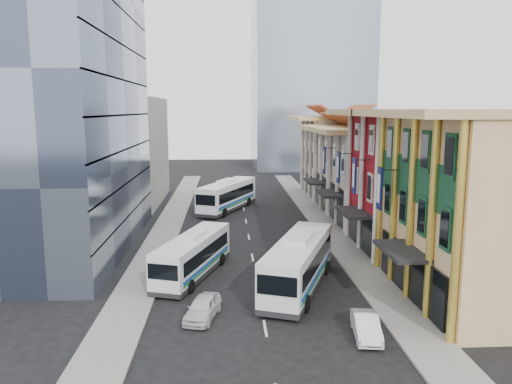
{
  "coord_description": "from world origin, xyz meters",
  "views": [
    {
      "loc": [
        -2.15,
        -26.03,
        12.49
      ],
      "look_at": [
        0.62,
        20.25,
        4.79
      ],
      "focal_mm": 35.0,
      "sensor_mm": 36.0,
      "label": 1
    }
  ],
  "objects": [
    {
      "name": "shophouse_cream_near",
      "position": [
        14.0,
        26.5,
        5.0
      ],
      "size": [
        8.0,
        9.0,
        10.0
      ],
      "primitive_type": "cube",
      "color": "beige",
      "rests_on": "ground"
    },
    {
      "name": "sedan_right",
      "position": [
        5.5,
        -0.43,
        0.63
      ],
      "size": [
        1.8,
        3.96,
        1.26
      ],
      "primitive_type": "imported",
      "rotation": [
        0.0,
        0.0,
        -0.12
      ],
      "color": "silver",
      "rests_on": "ground"
    },
    {
      "name": "shophouse_tan",
      "position": [
        14.0,
        5.0,
        6.0
      ],
      "size": [
        8.0,
        14.0,
        12.0
      ],
      "primitive_type": "cube",
      "color": "tan",
      "rests_on": "ground"
    },
    {
      "name": "office_tower",
      "position": [
        -17.0,
        19.0,
        15.0
      ],
      "size": [
        12.0,
        26.0,
        30.0
      ],
      "primitive_type": "cube",
      "color": "#3B455D",
      "rests_on": "ground"
    },
    {
      "name": "shophouse_cream_far",
      "position": [
        14.0,
        46.0,
        5.5
      ],
      "size": [
        8.0,
        12.0,
        11.0
      ],
      "primitive_type": "cube",
      "color": "beige",
      "rests_on": "ground"
    },
    {
      "name": "sidewalk_left",
      "position": [
        -8.5,
        22.0,
        0.07
      ],
      "size": [
        3.0,
        90.0,
        0.15
      ],
      "primitive_type": "cube",
      "color": "slate",
      "rests_on": "ground"
    },
    {
      "name": "ground",
      "position": [
        0.0,
        0.0,
        0.0
      ],
      "size": [
        200.0,
        200.0,
        0.0
      ],
      "primitive_type": "plane",
      "color": "black",
      "rests_on": "ground"
    },
    {
      "name": "bus_left_far",
      "position": [
        -2.06,
        35.41,
        1.95
      ],
      "size": [
        7.66,
        12.27,
        3.91
      ],
      "primitive_type": null,
      "rotation": [
        0.0,
        0.0,
        -0.43
      ],
      "color": "white",
      "rests_on": "ground"
    },
    {
      "name": "sedan_left",
      "position": [
        -3.66,
        2.61,
        0.67
      ],
      "size": [
        2.54,
        4.23,
        1.35
      ],
      "primitive_type": "imported",
      "rotation": [
        0.0,
        0.0,
        -0.25
      ],
      "color": "silver",
      "rests_on": "ground"
    },
    {
      "name": "bus_right",
      "position": [
        2.85,
        7.36,
        1.93
      ],
      "size": [
        6.88,
        12.24,
        3.86
      ],
      "primitive_type": null,
      "rotation": [
        0.0,
        0.0,
        -0.36
      ],
      "color": "silver",
      "rests_on": "ground"
    },
    {
      "name": "shophouse_cream_mid",
      "position": [
        14.0,
        35.5,
        5.0
      ],
      "size": [
        8.0,
        9.0,
        10.0
      ],
      "primitive_type": "cube",
      "color": "beige",
      "rests_on": "ground"
    },
    {
      "name": "shophouse_red",
      "position": [
        14.0,
        17.0,
        6.0
      ],
      "size": [
        8.0,
        10.0,
        12.0
      ],
      "primitive_type": "cube",
      "color": "maroon",
      "rests_on": "ground"
    },
    {
      "name": "office_block_far",
      "position": [
        -16.0,
        42.0,
        7.0
      ],
      "size": [
        10.0,
        18.0,
        14.0
      ],
      "primitive_type": "cube",
      "color": "gray",
      "rests_on": "ground"
    },
    {
      "name": "sidewalk_right",
      "position": [
        8.5,
        22.0,
        0.07
      ],
      "size": [
        3.0,
        90.0,
        0.15
      ],
      "primitive_type": "cube",
      "color": "slate",
      "rests_on": "ground"
    },
    {
      "name": "bus_left_near",
      "position": [
        -4.73,
        10.49,
        1.69
      ],
      "size": [
        5.64,
        10.77,
        3.38
      ],
      "primitive_type": null,
      "rotation": [
        0.0,
        0.0,
        -0.32
      ],
      "color": "silver",
      "rests_on": "ground"
    }
  ]
}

